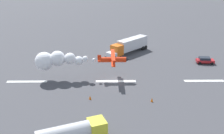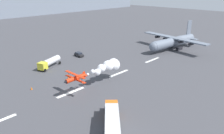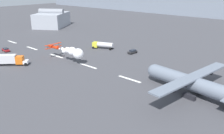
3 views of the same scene
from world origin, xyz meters
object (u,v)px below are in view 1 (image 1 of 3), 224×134
object	(u,v)px
semi_truck_orange	(129,45)
fuel_tanker_truck	(73,132)
followme_car_yellow	(205,60)
traffic_cone_far	(90,97)
stunt_biplane_red	(59,60)
traffic_cone_near	(152,100)

from	to	relation	value
semi_truck_orange	fuel_tanker_truck	bearing A→B (deg)	75.30
followme_car_yellow	traffic_cone_far	distance (m)	31.21
followme_car_yellow	traffic_cone_far	size ratio (longest dim) A/B	5.58
traffic_cone_far	fuel_tanker_truck	bearing A→B (deg)	83.55
followme_car_yellow	semi_truck_orange	bearing A→B (deg)	-24.79
stunt_biplane_red	traffic_cone_near	world-z (taller)	stunt_biplane_red
fuel_tanker_truck	traffic_cone_near	distance (m)	16.38
traffic_cone_far	traffic_cone_near	bearing A→B (deg)	174.65
semi_truck_orange	fuel_tanker_truck	xyz separation A→B (m)	(9.86, 37.59, -0.37)
traffic_cone_far	followme_car_yellow	bearing A→B (deg)	-145.93
traffic_cone_near	followme_car_yellow	bearing A→B (deg)	-129.55
traffic_cone_near	traffic_cone_far	bearing A→B (deg)	-5.35
stunt_biplane_red	followme_car_yellow	distance (m)	33.81
stunt_biplane_red	semi_truck_orange	xyz separation A→B (m)	(-15.18, -16.61, -1.97)
stunt_biplane_red	traffic_cone_far	world-z (taller)	stunt_biplane_red
fuel_tanker_truck	traffic_cone_near	size ratio (longest dim) A/B	12.44
stunt_biplane_red	semi_truck_orange	distance (m)	22.59
fuel_tanker_truck	traffic_cone_far	xyz separation A→B (m)	(-1.37, -12.09, -1.37)
semi_truck_orange	stunt_biplane_red	bearing A→B (deg)	47.57
followme_car_yellow	fuel_tanker_truck	bearing A→B (deg)	47.38
traffic_cone_near	semi_truck_orange	bearing A→B (deg)	-85.47
stunt_biplane_red	semi_truck_orange	bearing A→B (deg)	-132.43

